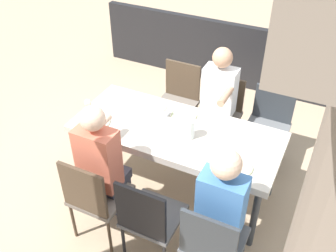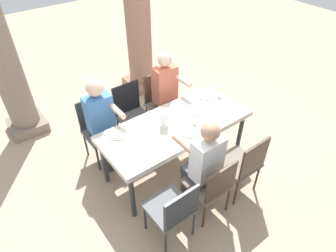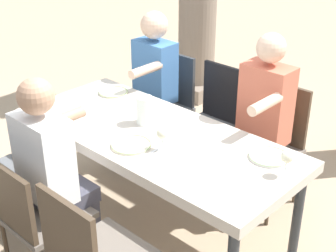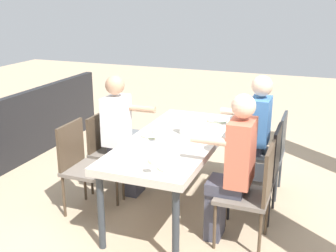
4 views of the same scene
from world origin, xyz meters
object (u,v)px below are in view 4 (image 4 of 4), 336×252
object	(u,v)px
chair_east_south	(82,162)
wine_glass_2	(152,161)
diner_man_white	(253,130)
plate_1	(153,135)
chair_mid_north	(263,167)
plate_2	(172,167)
chair_west_north	(270,149)
water_pitcher	(185,126)
wine_glass_1	(156,132)
dining_table	(175,144)
chair_mid_south	(108,147)
diner_guest_third	(233,165)
diner_woman_green	(122,132)
chair_east_north	(253,189)
chair_west_south	(130,132)
plate_0	(217,121)

from	to	relation	value
chair_east_south	wine_glass_2	distance (m)	1.15
diner_man_white	plate_1	bearing A→B (deg)	-50.76
chair_mid_north	diner_man_white	xyz separation A→B (m)	(-0.53, -0.19, 0.18)
plate_1	plate_2	world-z (taller)	same
diner_man_white	wine_glass_2	xyz separation A→B (m)	(1.56, -0.51, 0.17)
plate_1	chair_mid_north	bearing A→B (deg)	99.36
chair_west_north	water_pitcher	distance (m)	1.01
chair_mid_north	wine_glass_1	world-z (taller)	chair_mid_north
wine_glass_1	chair_mid_north	bearing A→B (deg)	109.72
dining_table	diner_man_white	size ratio (longest dim) A/B	1.49
chair_mid_south	wine_glass_2	size ratio (longest dim) A/B	5.57
dining_table	chair_mid_north	world-z (taller)	chair_mid_north
dining_table	diner_man_white	bearing A→B (deg)	136.82
diner_guest_third	wine_glass_2	distance (m)	0.75
chair_west_north	diner_woman_green	xyz separation A→B (m)	(0.53, -1.49, 0.18)
plate_1	diner_guest_third	bearing A→B (deg)	68.42
dining_table	chair_west_north	size ratio (longest dim) A/B	2.15
chair_east_north	diner_guest_third	distance (m)	0.27
dining_table	plate_2	size ratio (longest dim) A/B	8.14
plate_2	wine_glass_2	size ratio (longest dim) A/B	1.55
plate_1	chair_west_south	bearing A→B (deg)	-139.28
plate_2	diner_woman_green	bearing A→B (deg)	-134.32
chair_west_north	wine_glass_1	bearing A→B (deg)	-47.46
diner_guest_third	water_pitcher	bearing A→B (deg)	-130.45
diner_man_white	water_pitcher	bearing A→B (deg)	-47.36
chair_west_north	plate_0	world-z (taller)	chair_west_north
chair_west_south	chair_mid_north	size ratio (longest dim) A/B	0.94
chair_mid_south	diner_guest_third	size ratio (longest dim) A/B	0.64
plate_1	plate_2	distance (m)	0.82
plate_0	plate_2	size ratio (longest dim) A/B	0.93
wine_glass_1	plate_2	distance (m)	0.64
diner_guest_third	wine_glass_1	size ratio (longest dim) A/B	9.11
diner_man_white	plate_2	xyz separation A→B (m)	(1.40, -0.41, 0.06)
diner_man_white	water_pitcher	xyz separation A→B (m)	(0.54, -0.59, 0.14)
chair_west_south	dining_table	bearing A→B (deg)	50.33
chair_west_south	chair_mid_south	size ratio (longest dim) A/B	1.01
chair_east_south	diner_guest_third	distance (m)	1.50
chair_east_south	plate_2	xyz separation A→B (m)	(0.35, 1.07, 0.25)
plate_1	diner_man_white	bearing A→B (deg)	129.24
chair_mid_south	diner_woman_green	size ratio (longest dim) A/B	0.66
chair_mid_north	wine_glass_2	distance (m)	1.30
diner_guest_third	wine_glass_2	world-z (taller)	diner_guest_third
diner_guest_third	chair_west_south	bearing A→B (deg)	-125.38
plate_0	wine_glass_1	xyz separation A→B (m)	(0.87, -0.37, 0.10)
chair_east_south	water_pitcher	distance (m)	1.08
dining_table	plate_1	size ratio (longest dim) A/B	7.85
chair_west_north	chair_mid_north	distance (m)	0.53
dining_table	wine_glass_2	bearing A→B (deg)	8.58
chair_mid_north	chair_west_south	bearing A→B (deg)	-107.75
diner_man_white	plate_1	distance (m)	1.12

